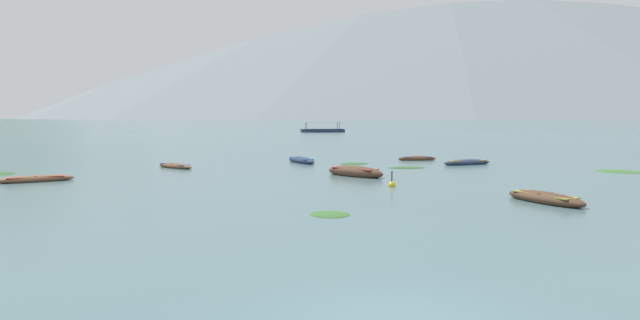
# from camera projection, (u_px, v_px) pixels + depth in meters

# --- Properties ---
(ground_plane) EXTENTS (6000.00, 6000.00, 0.00)m
(ground_plane) POSITION_uv_depth(u_px,v_px,m) (312.00, 118.00, 1503.05)
(ground_plane) COLOR slate
(mountain_1) EXTENTS (1289.56, 1289.56, 454.06)m
(mountain_1) POSITION_uv_depth(u_px,v_px,m) (5.00, 62.00, 2122.14)
(mountain_1) COLOR #56665B
(mountain_1) RESTS_ON ground
(mountain_2) EXTENTS (1023.05, 1023.05, 268.72)m
(mountain_2) POSITION_uv_depth(u_px,v_px,m) (142.00, 82.00, 1917.91)
(mountain_2) COLOR #4C5B56
(mountain_2) RESTS_ON ground
(mountain_3) EXTENTS (2578.78, 2578.78, 605.09)m
(mountain_3) POSITION_uv_depth(u_px,v_px,m) (435.00, 30.00, 1790.30)
(mountain_3) COLOR slate
(mountain_3) RESTS_ON ground
(rowboat_0) EXTENTS (3.71, 2.64, 0.43)m
(rowboat_0) POSITION_uv_depth(u_px,v_px,m) (36.00, 179.00, 27.74)
(rowboat_0) COLOR brown
(rowboat_0) RESTS_ON ground
(rowboat_1) EXTENTS (4.04, 2.34, 0.47)m
(rowboat_1) POSITION_uv_depth(u_px,v_px,m) (467.00, 162.00, 37.73)
(rowboat_1) COLOR navy
(rowboat_1) RESTS_ON ground
(rowboat_2) EXTENTS (3.16, 1.05, 0.43)m
(rowboat_2) POSITION_uv_depth(u_px,v_px,m) (417.00, 158.00, 41.53)
(rowboat_2) COLOR brown
(rowboat_2) RESTS_ON ground
(rowboat_3) EXTENTS (3.75, 3.72, 0.74)m
(rowboat_3) POSITION_uv_depth(u_px,v_px,m) (355.00, 172.00, 30.40)
(rowboat_3) COLOR #4C3323
(rowboat_3) RESTS_ON ground
(rowboat_4) EXTENTS (2.59, 3.82, 0.53)m
(rowboat_4) POSITION_uv_depth(u_px,v_px,m) (545.00, 198.00, 21.00)
(rowboat_4) COLOR #4C3323
(rowboat_4) RESTS_ON ground
(rowboat_5) EXTENTS (2.66, 3.95, 0.56)m
(rowboat_5) POSITION_uv_depth(u_px,v_px,m) (301.00, 160.00, 39.30)
(rowboat_5) COLOR navy
(rowboat_5) RESTS_ON ground
(rowboat_6) EXTENTS (3.25, 3.01, 0.41)m
(rowboat_6) POSITION_uv_depth(u_px,v_px,m) (175.00, 166.00, 35.33)
(rowboat_6) COLOR brown
(rowboat_6) RESTS_ON ground
(ferry_0) EXTENTS (10.22, 4.74, 2.54)m
(ferry_0) POSITION_uv_depth(u_px,v_px,m) (322.00, 130.00, 119.53)
(ferry_0) COLOR navy
(ferry_0) RESTS_ON ground
(mooring_buoy) EXTENTS (0.36, 0.36, 0.88)m
(mooring_buoy) POSITION_uv_depth(u_px,v_px,m) (392.00, 185.00, 25.73)
(mooring_buoy) COLOR yellow
(mooring_buoy) RESTS_ON ground
(weed_patch_0) EXTENTS (2.75, 2.40, 0.14)m
(weed_patch_0) POSITION_uv_depth(u_px,v_px,m) (354.00, 164.00, 38.22)
(weed_patch_0) COLOR #2D5628
(weed_patch_0) RESTS_ON ground
(weed_patch_1) EXTENTS (3.49, 3.30, 0.14)m
(weed_patch_1) POSITION_uv_depth(u_px,v_px,m) (620.00, 172.00, 32.76)
(weed_patch_1) COLOR #38662D
(weed_patch_1) RESTS_ON ground
(weed_patch_3) EXTENTS (2.72, 1.78, 0.14)m
(weed_patch_3) POSITION_uv_depth(u_px,v_px,m) (406.00, 168.00, 35.21)
(weed_patch_3) COLOR #2D5628
(weed_patch_3) RESTS_ON ground
(weed_patch_4) EXTENTS (2.64, 2.62, 0.14)m
(weed_patch_4) POSITION_uv_depth(u_px,v_px,m) (1.00, 174.00, 31.67)
(weed_patch_4) COLOR #2D5628
(weed_patch_4) RESTS_ON ground
(weed_patch_5) EXTENTS (1.87, 1.82, 0.14)m
(weed_patch_5) POSITION_uv_depth(u_px,v_px,m) (330.00, 215.00, 18.34)
(weed_patch_5) COLOR #38662D
(weed_patch_5) RESTS_ON ground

